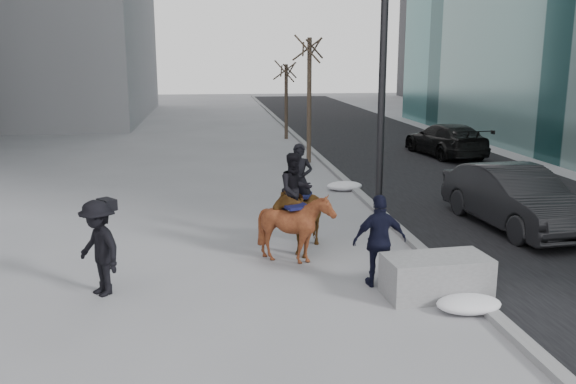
{
  "coord_description": "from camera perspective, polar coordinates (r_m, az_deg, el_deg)",
  "views": [
    {
      "loc": [
        -1.56,
        -10.94,
        4.23
      ],
      "look_at": [
        0.0,
        1.2,
        1.5
      ],
      "focal_mm": 38.0,
      "sensor_mm": 36.0,
      "label": 1
    }
  ],
  "objects": [
    {
      "name": "curb",
      "position": [
        21.84,
        4.87,
        1.52
      ],
      "size": [
        0.25,
        90.0,
        0.12
      ],
      "primitive_type": "cube",
      "color": "gray",
      "rests_on": "ground"
    },
    {
      "name": "lamppost",
      "position": [
        15.06,
        9.05,
        15.33
      ],
      "size": [
        0.25,
        0.93,
        9.09
      ],
      "color": "black",
      "rests_on": "ground"
    },
    {
      "name": "feeder",
      "position": [
        11.49,
        8.57,
        -4.54
      ],
      "size": [
        1.05,
        0.89,
        1.75
      ],
      "color": "black",
      "rests_on": "ground"
    },
    {
      "name": "ground",
      "position": [
        11.84,
        0.75,
        -8.37
      ],
      "size": [
        120.0,
        120.0,
        0.0
      ],
      "primitive_type": "plane",
      "color": "gray",
      "rests_on": "ground"
    },
    {
      "name": "tree_near",
      "position": [
        24.56,
        2.0,
        9.12
      ],
      "size": [
        1.2,
        1.2,
        5.5
      ],
      "primitive_type": null,
      "color": "#392B21",
      "rests_on": "ground"
    },
    {
      "name": "mounted_left",
      "position": [
        13.51,
        1.13,
        -1.79
      ],
      "size": [
        1.41,
        2.0,
        2.36
      ],
      "color": "#4E2A0F",
      "rests_on": "ground"
    },
    {
      "name": "tree_far",
      "position": [
        31.88,
        -0.17,
        8.81
      ],
      "size": [
        1.2,
        1.2,
        4.26
      ],
      "primitive_type": null,
      "color": "#34271E",
      "rests_on": "ground"
    },
    {
      "name": "camera_crew",
      "position": [
        11.46,
        -17.28,
        -4.99
      ],
      "size": [
        1.22,
        1.29,
        1.75
      ],
      "color": "black",
      "rests_on": "ground"
    },
    {
      "name": "car_near",
      "position": [
        16.24,
        20.43,
        -0.51
      ],
      "size": [
        2.06,
        4.84,
        1.55
      ],
      "primitive_type": "imported",
      "rotation": [
        0.0,
        0.0,
        0.09
      ],
      "color": "black",
      "rests_on": "ground"
    },
    {
      "name": "road",
      "position": [
        23.02,
        14.66,
        1.59
      ],
      "size": [
        8.0,
        90.0,
        0.01
      ],
      "primitive_type": "cube",
      "color": "black",
      "rests_on": "ground"
    },
    {
      "name": "planter",
      "position": [
        11.36,
        13.69,
        -7.67
      ],
      "size": [
        1.92,
        1.06,
        0.74
      ],
      "primitive_type": "cube",
      "rotation": [
        0.0,
        0.0,
        0.07
      ],
      "color": "gray",
      "rests_on": "ground"
    },
    {
      "name": "mounted_right",
      "position": [
        12.66,
        0.73,
        -2.57
      ],
      "size": [
        1.58,
        1.68,
        2.3
      ],
      "color": "#491B0E",
      "rests_on": "ground"
    },
    {
      "name": "snow_piles",
      "position": [
        15.35,
        9.08,
        -3.03
      ],
      "size": [
        1.15,
        10.38,
        0.29
      ],
      "color": "silver",
      "rests_on": "ground"
    },
    {
      "name": "car_far",
      "position": [
        27.26,
        14.52,
        4.76
      ],
      "size": [
        2.51,
        5.09,
        1.42
      ],
      "primitive_type": "imported",
      "rotation": [
        0.0,
        0.0,
        3.25
      ],
      "color": "black",
      "rests_on": "ground"
    }
  ]
}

